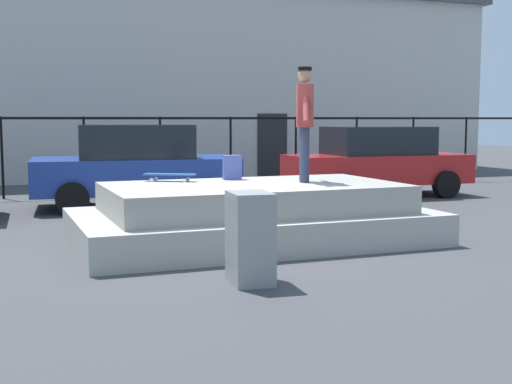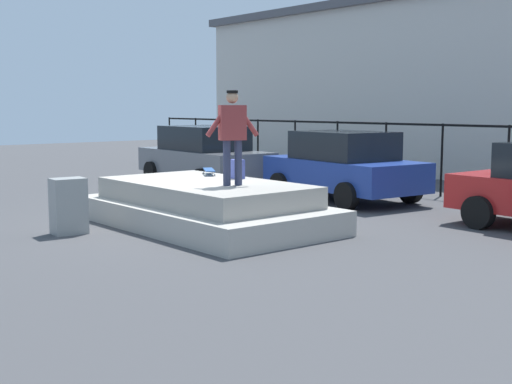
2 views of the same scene
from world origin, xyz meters
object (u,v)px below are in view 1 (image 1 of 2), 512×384
at_px(skateboard, 170,175).
at_px(backpack, 232,167).
at_px(car_red_sedan_far, 377,161).
at_px(car_blue_sedan_mid, 135,165).
at_px(utility_box, 250,238).
at_px(skateboarder, 305,115).

relative_size(skateboard, backpack, 2.04).
relative_size(skateboard, car_red_sedan_far, 0.18).
bearing_deg(skateboard, backpack, -1.29).
relative_size(skateboard, car_blue_sedan_mid, 0.18).
distance_m(skateboard, utility_box, 3.28).
bearing_deg(skateboarder, car_red_sedan_far, 48.40).
distance_m(skateboarder, skateboard, 2.27).
height_order(car_red_sedan_far, utility_box, car_red_sedan_far).
bearing_deg(skateboard, car_red_sedan_far, 32.26).
relative_size(backpack, utility_box, 0.38).
height_order(car_blue_sedan_mid, utility_box, car_blue_sedan_mid).
height_order(skateboard, car_red_sedan_far, car_red_sedan_far).
relative_size(skateboarder, car_blue_sedan_mid, 0.40).
distance_m(backpack, car_red_sedan_far, 6.28).
relative_size(skateboarder, skateboard, 2.20).
bearing_deg(car_red_sedan_far, skateboarder, -131.60).
bearing_deg(skateboarder, skateboard, 156.18).
relative_size(backpack, car_red_sedan_far, 0.09).
bearing_deg(car_blue_sedan_mid, skateboarder, -71.03).
bearing_deg(utility_box, skateboard, 97.07).
distance_m(car_blue_sedan_mid, car_red_sedan_far, 5.74).
bearing_deg(backpack, skateboarder, 147.31).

